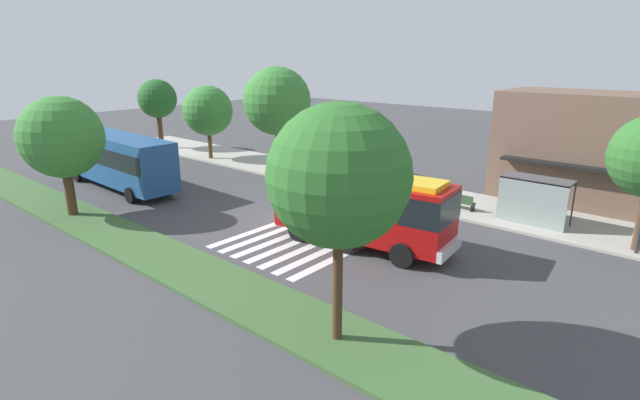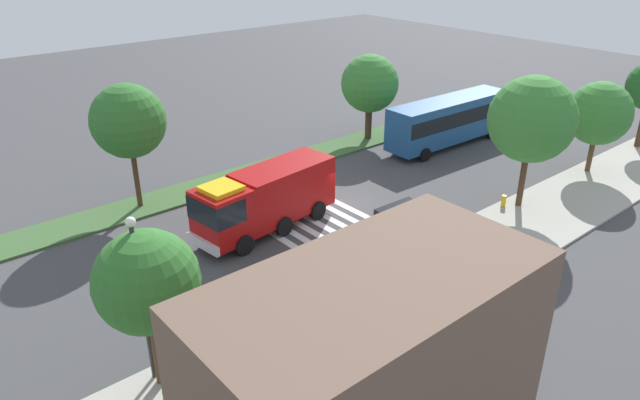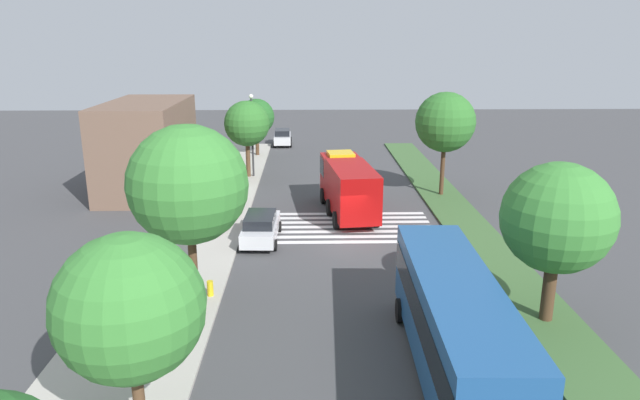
{
  "view_description": "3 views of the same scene",
  "coord_description": "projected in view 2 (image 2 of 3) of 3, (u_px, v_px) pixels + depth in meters",
  "views": [
    {
      "loc": [
        17.98,
        -18.32,
        8.83
      ],
      "look_at": [
        1.75,
        0.46,
        1.4
      ],
      "focal_mm": 27.41,
      "sensor_mm": 36.0,
      "label": 1
    },
    {
      "loc": [
        21.58,
        23.71,
        15.52
      ],
      "look_at": [
        2.6,
        1.18,
        1.59
      ],
      "focal_mm": 32.75,
      "sensor_mm": 36.0,
      "label": 2
    },
    {
      "loc": [
        -30.94,
        2.18,
        11.43
      ],
      "look_at": [
        3.9,
        1.43,
        1.35
      ],
      "focal_mm": 32.14,
      "sensor_mm": 36.0,
      "label": 3
    }
  ],
  "objects": [
    {
      "name": "street_lamp",
      "position": [
        141.0,
        289.0,
        20.25
      ],
      "size": [
        0.36,
        0.36,
        6.73
      ],
      "color": "#2D2D30",
      "rests_on": "sidewalk"
    },
    {
      "name": "sidewalk_tree_east",
      "position": [
        147.0,
        282.0,
        19.84
      ],
      "size": [
        3.68,
        3.68,
        6.23
      ],
      "color": "#513823",
      "rests_on": "sidewalk"
    },
    {
      "name": "storefront_building",
      "position": [
        370.0,
        371.0,
        17.58
      ],
      "size": [
        10.81,
        6.2,
        6.7
      ],
      "color": "brown",
      "rests_on": "ground_plane"
    },
    {
      "name": "median_tree_west",
      "position": [
        128.0,
        121.0,
        33.03
      ],
      "size": [
        4.27,
        4.27,
        7.45
      ],
      "color": "#47301E",
      "rests_on": "median_strip"
    },
    {
      "name": "crosswalk",
      "position": [
        308.0,
        218.0,
        34.11
      ],
      "size": [
        5.85,
        10.98,
        0.01
      ],
      "color": "silver",
      "rests_on": "ground_plane"
    },
    {
      "name": "bench_near_shelter",
      "position": [
        348.0,
        290.0,
        26.33
      ],
      "size": [
        1.6,
        0.5,
        0.9
      ],
      "color": "#2D472D",
      "rests_on": "sidewalk"
    },
    {
      "name": "fire_truck",
      "position": [
        262.0,
        198.0,
        31.87
      ],
      "size": [
        9.02,
        3.56,
        3.59
      ],
      "rotation": [
        0.0,
        0.0,
        0.12
      ],
      "color": "#A50C0C",
      "rests_on": "ground_plane"
    },
    {
      "name": "transit_bus",
      "position": [
        449.0,
        118.0,
        44.51
      ],
      "size": [
        11.35,
        3.1,
        3.65
      ],
      "rotation": [
        0.0,
        0.0,
        3.11
      ],
      "color": "navy",
      "rests_on": "ground_plane"
    },
    {
      "name": "sidewalk",
      "position": [
        456.0,
        262.0,
        29.48
      ],
      "size": [
        60.0,
        5.41,
        0.14
      ],
      "primitive_type": "cube",
      "color": "#ADA89E",
      "rests_on": "ground_plane"
    },
    {
      "name": "sidewalk_tree_center",
      "position": [
        532.0,
        120.0,
        33.08
      ],
      "size": [
        4.98,
        4.98,
        7.88
      ],
      "color": "#47301E",
      "rests_on": "sidewalk"
    },
    {
      "name": "median_strip",
      "position": [
        268.0,
        169.0,
        40.82
      ],
      "size": [
        60.0,
        3.0,
        0.14
      ],
      "primitive_type": "cube",
      "color": "#3D6033",
      "rests_on": "ground_plane"
    },
    {
      "name": "parked_car_west",
      "position": [
        399.0,
        222.0,
        31.77
      ],
      "size": [
        4.82,
        2.19,
        1.66
      ],
      "rotation": [
        0.0,
        0.0,
        -0.03
      ],
      "color": "silver",
      "rests_on": "ground_plane"
    },
    {
      "name": "bench_west_of_shelter",
      "position": [
        412.0,
        258.0,
        28.81
      ],
      "size": [
        1.6,
        0.5,
        0.9
      ],
      "color": "#4C3823",
      "rests_on": "sidewalk"
    },
    {
      "name": "fire_hydrant",
      "position": [
        504.0,
        201.0,
        35.07
      ],
      "size": [
        0.28,
        0.28,
        0.7
      ],
      "primitive_type": "cylinder",
      "color": "gold",
      "rests_on": "sidewalk"
    },
    {
      "name": "ground_plane",
      "position": [
        340.0,
        206.0,
        35.59
      ],
      "size": [
        120.0,
        120.0,
        0.0
      ],
      "primitive_type": "plane",
      "color": "#424244"
    },
    {
      "name": "sidewalk_tree_west",
      "position": [
        599.0,
        114.0,
        38.54
      ],
      "size": [
        4.2,
        4.2,
        6.2
      ],
      "color": "#513823",
      "rests_on": "sidewalk"
    },
    {
      "name": "median_tree_far_west",
      "position": [
        370.0,
        84.0,
        44.63
      ],
      "size": [
        4.43,
        4.43,
        6.6
      ],
      "color": "#47301E",
      "rests_on": "median_strip"
    },
    {
      "name": "bus_stop_shelter",
      "position": [
        276.0,
        299.0,
        23.43
      ],
      "size": [
        3.5,
        1.4,
        2.46
      ],
      "color": "#4C4C51",
      "rests_on": "sidewalk"
    }
  ]
}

